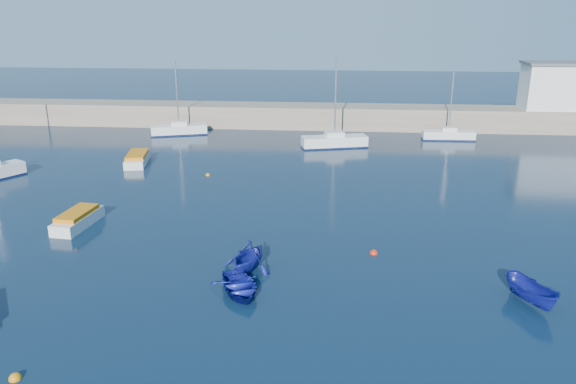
# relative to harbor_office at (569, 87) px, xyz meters

# --- Properties ---
(ground) EXTENTS (220.00, 220.00, 0.00)m
(ground) POSITION_rel_harbor_office_xyz_m (-30.00, -46.00, -5.10)
(ground) COLOR #0C1F35
(ground) RESTS_ON ground
(back_wall) EXTENTS (96.00, 4.50, 2.60)m
(back_wall) POSITION_rel_harbor_office_xyz_m (-30.00, 0.00, -3.80)
(back_wall) COLOR gray
(back_wall) RESTS_ON ground
(harbor_office) EXTENTS (10.00, 4.00, 5.00)m
(harbor_office) POSITION_rel_harbor_office_xyz_m (0.00, 0.00, 0.00)
(harbor_office) COLOR silver
(harbor_office) RESTS_ON back_wall
(sailboat_5) EXTENTS (6.41, 3.50, 8.19)m
(sailboat_5) POSITION_rel_harbor_office_xyz_m (-44.03, -5.57, -4.49)
(sailboat_5) COLOR silver
(sailboat_5) RESTS_ON ground
(sailboat_6) EXTENTS (6.96, 3.52, 8.86)m
(sailboat_6) POSITION_rel_harbor_office_xyz_m (-26.45, -10.09, -4.46)
(sailboat_6) COLOR silver
(sailboat_6) RESTS_ON ground
(sailboat_7) EXTENTS (5.59, 1.69, 7.37)m
(sailboat_7) POSITION_rel_harbor_office_xyz_m (-14.09, -5.59, -4.55)
(sailboat_7) COLOR silver
(sailboat_7) RESTS_ON ground
(motorboat_1) EXTENTS (1.96, 4.46, 1.06)m
(motorboat_1) POSITION_rel_harbor_office_xyz_m (-43.17, -33.58, -4.60)
(motorboat_1) COLOR silver
(motorboat_1) RESTS_ON ground
(motorboat_2) EXTENTS (2.56, 5.13, 1.01)m
(motorboat_2) POSITION_rel_harbor_office_xyz_m (-44.56, -17.97, -4.63)
(motorboat_2) COLOR silver
(motorboat_2) RESTS_ON ground
(dinghy_center) EXTENTS (3.75, 4.27, 0.73)m
(dinghy_center) POSITION_rel_harbor_office_xyz_m (-31.01, -41.74, -4.73)
(dinghy_center) COLOR navy
(dinghy_center) RESTS_ON ground
(dinghy_left) EXTENTS (3.65, 3.91, 1.68)m
(dinghy_left) POSITION_rel_harbor_office_xyz_m (-30.95, -39.08, -4.26)
(dinghy_left) COLOR navy
(dinghy_left) RESTS_ON ground
(dinghy_right) EXTENTS (2.47, 3.45, 1.25)m
(dinghy_right) POSITION_rel_harbor_office_xyz_m (-16.68, -41.63, -4.48)
(dinghy_right) COLOR navy
(dinghy_right) RESTS_ON ground
(buoy_0) EXTENTS (0.50, 0.50, 0.50)m
(buoy_0) POSITION_rel_harbor_office_xyz_m (-38.58, -49.30, -5.10)
(buoy_0) COLOR orange
(buoy_0) RESTS_ON ground
(buoy_1) EXTENTS (0.49, 0.49, 0.49)m
(buoy_1) POSITION_rel_harbor_office_xyz_m (-23.93, -36.31, -5.10)
(buoy_1) COLOR red
(buoy_1) RESTS_ON ground
(buoy_3) EXTENTS (0.42, 0.42, 0.42)m
(buoy_3) POSITION_rel_harbor_office_xyz_m (-37.22, -21.28, -5.10)
(buoy_3) COLOR orange
(buoy_3) RESTS_ON ground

